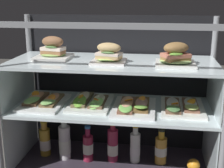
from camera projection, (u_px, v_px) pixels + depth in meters
case_base_deck at (112, 166)px, 1.84m from camera, size 1.14×0.51×0.04m
case_frame at (115, 85)px, 1.85m from camera, size 1.14×0.51×0.86m
riser_lower_tier at (112, 136)px, 1.79m from camera, size 1.07×0.44×0.33m
shelf_lower_glass at (112, 107)px, 1.74m from camera, size 1.09×0.46×0.02m
riser_upper_tier at (112, 85)px, 1.71m from camera, size 1.07×0.44×0.23m
shelf_upper_glass at (112, 63)px, 1.67m from camera, size 1.09×0.46×0.02m
plated_roll_sandwich_left_of_center at (53, 51)px, 1.72m from camera, size 0.19×0.19×0.12m
plated_roll_sandwich_near_left_corner at (109, 55)px, 1.62m from camera, size 0.17×0.17×0.10m
plated_roll_sandwich_center at (176, 56)px, 1.56m from camera, size 0.19×0.19×0.11m
open_sandwich_tray_near_left_corner at (44, 101)px, 1.77m from camera, size 0.22×0.32×0.06m
open_sandwich_tray_right_of_center at (90, 101)px, 1.76m from camera, size 0.22×0.32×0.06m
open_sandwich_tray_mid_right at (134, 106)px, 1.68m from camera, size 0.22×0.32×0.06m
open_sandwich_tray_mid_left at (182, 106)px, 1.68m from camera, size 0.22×0.32×0.06m
juice_bottle_back_left at (45, 141)px, 1.91m from camera, size 0.06×0.06×0.21m
juice_bottle_front_fourth at (65, 143)px, 1.86m from camera, size 0.07×0.07×0.25m
juice_bottle_back_right at (88, 147)px, 1.84m from camera, size 0.06×0.06×0.21m
juice_bottle_tucked_behind at (113, 145)px, 1.84m from camera, size 0.06×0.06×0.24m
juice_bottle_front_middle at (135, 147)px, 1.83m from camera, size 0.06×0.06×0.22m
juice_bottle_front_second at (161, 149)px, 1.81m from camera, size 0.07×0.07×0.21m
orange_fruit_beside_bottles at (193, 165)px, 1.74m from camera, size 0.07×0.07×0.07m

